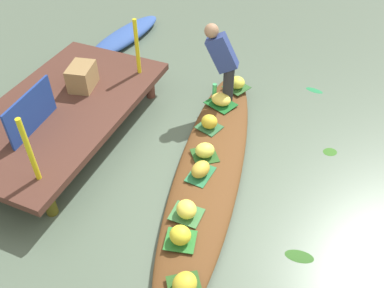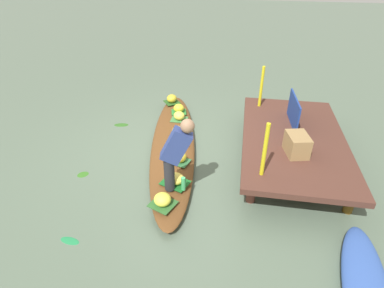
{
  "view_description": "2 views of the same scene",
  "coord_description": "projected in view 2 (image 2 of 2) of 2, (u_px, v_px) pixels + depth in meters",
  "views": [
    {
      "loc": [
        -3.52,
        -1.25,
        3.96
      ],
      "look_at": [
        -0.09,
        0.21,
        0.53
      ],
      "focal_mm": 38.76,
      "sensor_mm": 36.0,
      "label": 1
    },
    {
      "loc": [
        5.02,
        1.2,
        3.39
      ],
      "look_at": [
        0.41,
        0.44,
        0.42
      ],
      "focal_mm": 29.46,
      "sensor_mm": 36.0,
      "label": 2
    }
  ],
  "objects": [
    {
      "name": "market_banner",
      "position": [
        294.0,
        111.0,
        5.91
      ],
      "size": [
        0.91,
        0.09,
        0.54
      ],
      "primitive_type": "cube",
      "rotation": [
        0.0,
        0.0,
        0.07
      ],
      "color": "navy",
      "rests_on": "dock_platform"
    },
    {
      "name": "railing_post_west",
      "position": [
        261.0,
        87.0,
        6.49
      ],
      "size": [
        0.06,
        0.06,
        0.87
      ],
      "primitive_type": "cylinder",
      "color": "yellow",
      "rests_on": "dock_platform"
    },
    {
      "name": "vendor_person",
      "position": [
        176.0,
        152.0,
        4.51
      ],
      "size": [
        0.26,
        0.51,
        1.2
      ],
      "color": "#28282D",
      "rests_on": "vendor_boat"
    },
    {
      "name": "drifting_plant_1",
      "position": [
        70.0,
        241.0,
        4.26
      ],
      "size": [
        0.16,
        0.3,
        0.01
      ],
      "primitive_type": "ellipsoid",
      "rotation": [
        0.0,
        0.0,
        1.41
      ],
      "color": "#217F46",
      "rests_on": "ground"
    },
    {
      "name": "banana_bunch_5",
      "position": [
        162.0,
        199.0,
        4.53
      ],
      "size": [
        0.35,
        0.35,
        0.18
      ],
      "primitive_type": "ellipsoid",
      "rotation": [
        0.0,
        0.0,
        5.65
      ],
      "color": "#EAE646",
      "rests_on": "vendor_boat"
    },
    {
      "name": "leaf_mat_7",
      "position": [
        177.0,
        135.0,
        6.24
      ],
      "size": [
        0.41,
        0.29,
        0.01
      ],
      "primitive_type": "cube",
      "rotation": [
        0.0,
        0.0,
        3.06
      ],
      "color": "#267342",
      "rests_on": "vendor_boat"
    },
    {
      "name": "banana_bunch_2",
      "position": [
        179.0,
        108.0,
        7.03
      ],
      "size": [
        0.28,
        0.28,
        0.19
      ],
      "primitive_type": "ellipsoid",
      "rotation": [
        0.0,
        0.0,
        1.33
      ],
      "color": "yellow",
      "rests_on": "vendor_boat"
    },
    {
      "name": "drifting_plant_2",
      "position": [
        121.0,
        125.0,
        6.99
      ],
      "size": [
        0.21,
        0.34,
        0.01
      ],
      "primitive_type": "ellipsoid",
      "rotation": [
        0.0,
        0.0,
        1.73
      ],
      "color": "#2D5F20",
      "rests_on": "ground"
    },
    {
      "name": "vendor_boat",
      "position": [
        173.0,
        145.0,
        6.12
      ],
      "size": [
        4.52,
        1.62,
        0.2
      ],
      "primitive_type": "ellipsoid",
      "rotation": [
        0.0,
        0.0,
        0.18
      ],
      "color": "brown",
      "rests_on": "ground"
    },
    {
      "name": "leaf_mat_5",
      "position": [
        163.0,
        204.0,
        4.58
      ],
      "size": [
        0.43,
        0.45,
        0.01
      ],
      "primitive_type": "cube",
      "rotation": [
        0.0,
        0.0,
        1.18
      ],
      "color": "#2E5F2A",
      "rests_on": "vendor_boat"
    },
    {
      "name": "banana_bunch_3",
      "position": [
        178.0,
        140.0,
        5.9
      ],
      "size": [
        0.33,
        0.34,
        0.18
      ],
      "primitive_type": "ellipsoid",
      "rotation": [
        0.0,
        0.0,
        3.76
      ],
      "color": "#EBE450",
      "rests_on": "vendor_boat"
    },
    {
      "name": "leaf_mat_2",
      "position": [
        179.0,
        112.0,
        7.08
      ],
      "size": [
        0.36,
        0.39,
        0.01
      ],
      "primitive_type": "cube",
      "rotation": [
        0.0,
        0.0,
        1.81
      ],
      "color": "#2B782E",
      "rests_on": "vendor_boat"
    },
    {
      "name": "banana_bunch_4",
      "position": [
        175.0,
        179.0,
        4.94
      ],
      "size": [
        0.29,
        0.33,
        0.16
      ],
      "primitive_type": "ellipsoid",
      "rotation": [
        0.0,
        0.0,
        1.43
      ],
      "color": "#EFD24F",
      "rests_on": "vendor_boat"
    },
    {
      "name": "drifting_plant_0",
      "position": [
        83.0,
        174.0,
        5.48
      ],
      "size": [
        0.25,
        0.26,
        0.01
      ],
      "primitive_type": "ellipsoid",
      "rotation": [
        0.0,
        0.0,
        0.63
      ],
      "color": "#336A20",
      "rests_on": "ground"
    },
    {
      "name": "railing_post_east",
      "position": [
        265.0,
        150.0,
        4.49
      ],
      "size": [
        0.06,
        0.06,
        0.87
      ],
      "primitive_type": "cylinder",
      "color": "yellow",
      "rests_on": "dock_platform"
    },
    {
      "name": "leaf_mat_1",
      "position": [
        180.0,
        161.0,
        5.47
      ],
      "size": [
        0.36,
        0.39,
        0.01
      ],
      "primitive_type": "cube",
      "rotation": [
        0.0,
        0.0,
        1.27
      ],
      "color": "#2E6539",
      "rests_on": "vendor_boat"
    },
    {
      "name": "leaf_mat_0",
      "position": [
        179.0,
        119.0,
        6.78
      ],
      "size": [
        0.29,
        0.35,
        0.01
      ],
      "primitive_type": "cube",
      "rotation": [
        0.0,
        0.0,
        1.58
      ],
      "color": "#3E7A40",
      "rests_on": "vendor_boat"
    },
    {
      "name": "banana_bunch_1",
      "position": [
        180.0,
        157.0,
        5.42
      ],
      "size": [
        0.26,
        0.27,
        0.2
      ],
      "primitive_type": "ellipsoid",
      "rotation": [
        0.0,
        0.0,
        1.81
      ],
      "color": "gold",
      "rests_on": "vendor_boat"
    },
    {
      "name": "banana_bunch_6",
      "position": [
        172.0,
        98.0,
        7.48
      ],
      "size": [
        0.29,
        0.27,
        0.19
      ],
      "primitive_type": "ellipsoid",
      "rotation": [
        0.0,
        0.0,
        4.58
      ],
      "color": "gold",
      "rests_on": "vendor_boat"
    },
    {
      "name": "leaf_mat_3",
      "position": [
        178.0,
        144.0,
        5.95
      ],
      "size": [
        0.45,
        0.45,
        0.01
      ],
      "primitive_type": "cube",
      "rotation": [
        0.0,
        0.0,
        2.24
      ],
      "color": "#26541F",
      "rests_on": "vendor_boat"
    },
    {
      "name": "produce_crate",
      "position": [
        297.0,
        145.0,
        5.1
      ],
      "size": [
        0.5,
        0.41,
        0.35
      ],
      "primitive_type": "cube",
      "rotation": [
        0.0,
        0.0,
        0.22
      ],
      "color": "#957548",
      "rests_on": "dock_platform"
    },
    {
      "name": "water_bottle",
      "position": [
        183.0,
        184.0,
        4.79
      ],
      "size": [
        0.07,
        0.07,
        0.23
      ],
      "primitive_type": "cylinder",
      "color": "#43B66A",
      "rests_on": "vendor_boat"
    },
    {
      "name": "leaf_mat_4",
      "position": [
        175.0,
        183.0,
        4.99
      ],
      "size": [
        0.45,
        0.51,
        0.01
      ],
      "primitive_type": "cube",
      "rotation": [
        0.0,
        0.0,
        1.2
      ],
      "color": "#185F23",
      "rests_on": "vendor_boat"
    },
    {
      "name": "banana_bunch_0",
      "position": [
        179.0,
        116.0,
        6.74
      ],
      "size": [
        0.34,
        0.33,
        0.18
      ],
      "primitive_type": "ellipsoid",
      "rotation": [
        0.0,
        0.0,
        3.88
      ],
      "color": "#EFDD4E",
      "rests_on": "vendor_boat"
    },
    {
      "name": "canal_water",
      "position": [
        173.0,
        149.0,
        6.17
      ],
      "size": [
        40.0,
        40.0,
        0.0
      ],
      "primitive_type": "plane",
      "color": "#536552",
      "rests_on": "ground"
    },
    {
      "name": "dock_platform",
      "position": [
        293.0,
        140.0,
        5.67
      ],
      "size": [
        3.2,
        1.8,
        0.48
      ],
      "color": "#4E2D24",
      "rests_on": "ground"
    },
    {
      "name": "banana_bunch_7",
      "position": [
        177.0,
        131.0,
        6.19
      ],
      "size": [
        0.31,
        0.26,
        0.18
      ],
      "primitive_type": "ellipsoid",
      "rotation": [
        0.0,
        0.0,
        2.93
      ],
      "color": "gold",
      "rests_on": "vendor_boat"
    },
    {
      "name": "leaf_mat_6",
      "position": [
        172.0,
        102.0,
        7.53
      ],
      "size": [
        0.46,
        0.46,
        0.01
      ],
      "primitive_type": "cube",
      "rotation": [
        0.0,
        0.0,
        2.19
      ],
      "color": "#27541D",
      "rests_on": "vendor_boat"
    }
  ]
}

